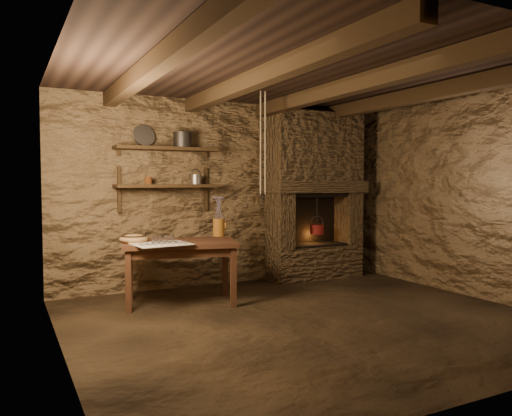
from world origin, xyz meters
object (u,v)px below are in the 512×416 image
stoneware_jug (219,219)px  iron_stockpot (182,141)px  work_table (180,270)px  red_pot (317,228)px  wooden_bowl (134,239)px

stoneware_jug → iron_stockpot: iron_stockpot is taller
work_table → iron_stockpot: size_ratio=6.10×
work_table → stoneware_jug: size_ratio=2.80×
stoneware_jug → red_pot: (1.59, 0.26, -0.20)m
wooden_bowl → stoneware_jug: bearing=8.6°
red_pot → iron_stockpot: bearing=176.4°
stoneware_jug → iron_stockpot: (-0.32, 0.38, 0.95)m
wooden_bowl → work_table: bearing=-11.8°
wooden_bowl → red_pot: red_pot is taller
wooden_bowl → red_pot: 2.68m
work_table → iron_stockpot: (0.26, 0.64, 1.48)m
stoneware_jug → work_table: bearing=-159.5°
work_table → wooden_bowl: wooden_bowl is taller
work_table → iron_stockpot: 1.63m
iron_stockpot → red_pot: bearing=-3.6°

